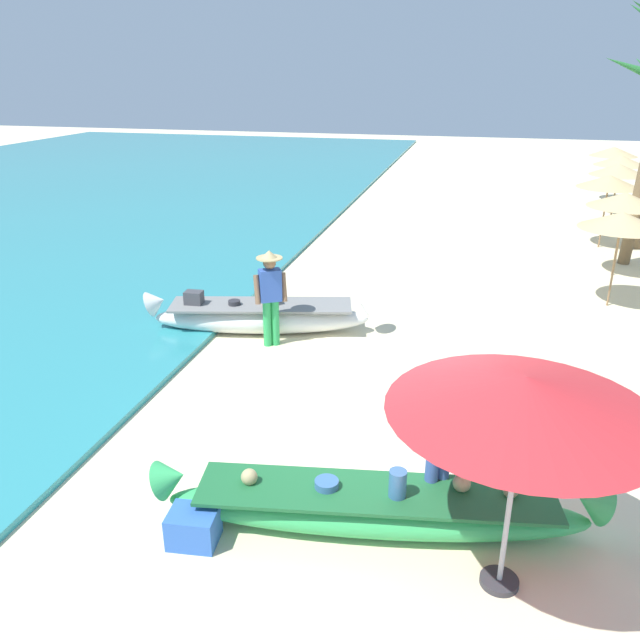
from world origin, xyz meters
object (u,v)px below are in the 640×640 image
at_px(boat_green_foreground, 375,507).
at_px(patio_umbrella_large, 524,396).
at_px(person_vendor_hatted, 270,291).
at_px(cooler_box, 194,527).
at_px(person_tourist_customer, 440,437).
at_px(boat_white_midground, 261,316).

relative_size(boat_green_foreground, patio_umbrella_large, 2.05).
relative_size(person_vendor_hatted, cooler_box, 3.49).
xyz_separation_m(person_vendor_hatted, person_tourist_customer, (3.11, -3.85, -0.02)).
bearing_deg(boat_green_foreground, person_tourist_customer, 33.12).
xyz_separation_m(boat_green_foreground, person_vendor_hatted, (-2.53, 4.23, 0.72)).
bearing_deg(person_vendor_hatted, patio_umbrella_large, -51.23).
xyz_separation_m(boat_white_midground, person_vendor_hatted, (0.37, -0.51, 0.68)).
xyz_separation_m(patio_umbrella_large, cooler_box, (-3.00, -0.17, -1.81)).
height_order(boat_white_midground, cooler_box, boat_white_midground).
bearing_deg(person_vendor_hatted, boat_white_midground, 125.93).
bearing_deg(boat_white_midground, person_tourist_customer, -51.42).
xyz_separation_m(person_vendor_hatted, cooler_box, (0.79, -4.89, -0.80)).
distance_m(person_vendor_hatted, patio_umbrella_large, 6.13).
relative_size(boat_green_foreground, person_vendor_hatted, 2.76).
distance_m(person_vendor_hatted, cooler_box, 5.01).
height_order(boat_green_foreground, person_vendor_hatted, person_vendor_hatted).
bearing_deg(patio_umbrella_large, cooler_box, -176.73).
xyz_separation_m(person_tourist_customer, patio_umbrella_large, (0.68, -0.86, 1.03)).
bearing_deg(patio_umbrella_large, person_tourist_customer, 128.06).
xyz_separation_m(boat_green_foreground, cooler_box, (-1.74, -0.65, -0.08)).
relative_size(person_tourist_customer, cooler_box, 3.48).
bearing_deg(cooler_box, patio_umbrella_large, -2.73).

